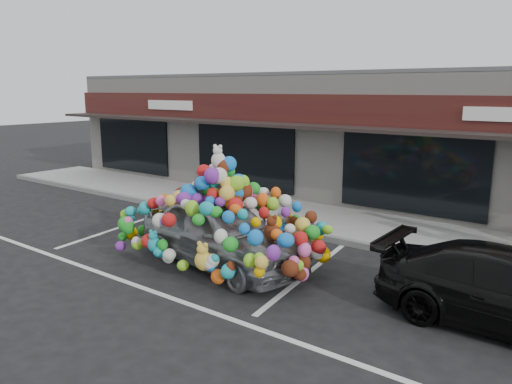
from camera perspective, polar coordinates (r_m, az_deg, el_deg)
The scene contains 8 objects.
ground at distance 11.95m, azimuth -6.38°, elevation -6.74°, with size 90.00×90.00×0.00m, color black.
shop_building at distance 18.46m, azimuth 11.83°, elevation 6.49°, with size 24.00×7.20×4.31m.
sidewalk at distance 14.96m, azimuth 4.18°, elevation -2.60°, with size 26.00×3.00×0.15m, color gray.
kerb at distance 13.76m, azimuth 0.77°, elevation -3.84°, with size 26.00×0.18×0.16m, color slate.
parking_stripe_left at distance 14.36m, azimuth -15.19°, elevation -3.88°, with size 0.12×4.40×0.01m, color silver.
parking_stripe_mid at distance 10.49m, azimuth 5.76°, elevation -9.37°, with size 0.12×4.40×0.01m, color silver.
lane_line at distance 9.11m, azimuth -7.14°, elevation -12.79°, with size 14.00×0.12×0.01m, color silver.
toy_car at distance 10.74m, azimuth -4.03°, elevation -3.84°, with size 3.06×4.77×2.63m.
Camera 1 is at (7.83, -8.20, 3.77)m, focal length 35.00 mm.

